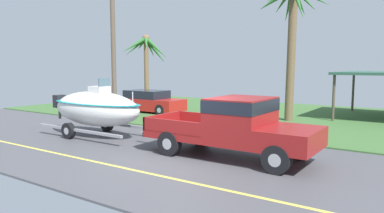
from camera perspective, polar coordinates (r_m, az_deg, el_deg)
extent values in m
cube|color=#4C4C51|center=(11.47, -0.92, -8.42)|extent=(36.00, 8.00, 0.06)
cube|color=#3D6633|center=(21.26, 16.38, -1.72)|extent=(36.00, 14.00, 0.11)
cube|color=#DBCC4C|center=(10.10, -6.90, -10.34)|extent=(34.20, 0.12, 0.01)
cube|color=maroon|center=(11.67, 5.97, -4.87)|extent=(5.52, 2.07, 0.22)
cube|color=maroon|center=(10.83, 15.32, -4.33)|extent=(1.55, 2.07, 0.38)
cube|color=maroon|center=(11.37, 7.73, -1.60)|extent=(1.66, 2.07, 1.19)
cube|color=black|center=(11.33, 7.75, 0.22)|extent=(1.68, 2.09, 0.38)
cube|color=#621111|center=(12.46, -0.54, -3.50)|extent=(2.32, 2.07, 0.04)
cube|color=maroon|center=(13.25, 1.92, -2.01)|extent=(2.32, 0.08, 0.45)
cube|color=maroon|center=(11.64, -3.34, -3.20)|extent=(2.32, 0.08, 0.45)
cube|color=maroon|center=(13.09, -4.57, -2.14)|extent=(0.08, 2.07, 0.45)
cube|color=#333338|center=(13.22, -4.90, -3.79)|extent=(0.12, 1.87, 0.16)
sphere|color=#B2B2B7|center=(13.28, -5.30, -3.53)|extent=(0.10, 0.10, 0.10)
cylinder|color=black|center=(11.82, 16.35, -6.09)|extent=(0.80, 0.28, 0.80)
cylinder|color=#9E9EA3|center=(11.82, 16.35, -6.09)|extent=(0.36, 0.29, 0.36)
cylinder|color=black|center=(10.12, 13.09, -8.10)|extent=(0.80, 0.28, 0.80)
cylinder|color=#9E9EA3|center=(10.12, 13.09, -8.10)|extent=(0.36, 0.29, 0.36)
cylinder|color=black|center=(13.35, 1.32, -4.41)|extent=(0.80, 0.28, 0.80)
cylinder|color=#9E9EA3|center=(13.35, 1.32, -4.41)|extent=(0.36, 0.29, 0.36)
cylinder|color=black|center=(11.87, -3.55, -5.79)|extent=(0.80, 0.28, 0.80)
cylinder|color=#9E9EA3|center=(11.87, -3.55, -5.79)|extent=(0.36, 0.29, 0.36)
cube|color=gray|center=(13.61, -6.76, -4.33)|extent=(0.90, 0.10, 0.08)
cube|color=gray|center=(16.25, -12.20, -2.67)|extent=(4.84, 0.12, 0.10)
cube|color=gray|center=(15.02, -17.51, -3.57)|extent=(4.84, 0.12, 0.10)
cylinder|color=black|center=(16.65, -13.20, -2.69)|extent=(0.64, 0.22, 0.64)
cylinder|color=#9E9EA3|center=(16.65, -13.20, -2.69)|extent=(0.29, 0.23, 0.29)
cylinder|color=black|center=(15.37, -18.80, -3.62)|extent=(0.64, 0.22, 0.64)
cylinder|color=#9E9EA3|center=(15.37, -18.80, -3.62)|extent=(0.29, 0.23, 0.29)
ellipsoid|color=white|center=(15.51, -14.83, -0.33)|extent=(4.61, 1.73, 1.43)
ellipsoid|color=teal|center=(15.49, -14.86, 0.59)|extent=(4.70, 1.77, 0.12)
cube|color=silver|center=(15.28, -14.33, 1.89)|extent=(0.70, 0.60, 0.65)
cube|color=slate|center=(15.03, -13.62, 3.65)|extent=(0.06, 0.56, 0.36)
cube|color=black|center=(17.39, -20.11, 0.79)|extent=(0.36, 0.44, 0.56)
cylinder|color=#4C4C51|center=(17.43, -20.06, -0.49)|extent=(0.12, 0.12, 0.79)
cylinder|color=silver|center=(13.97, -9.29, 1.29)|extent=(0.04, 0.04, 0.50)
cube|color=#B21E19|center=(22.84, -6.68, 0.40)|extent=(4.49, 1.84, 0.70)
cube|color=black|center=(22.94, -7.12, 1.92)|extent=(2.51, 1.69, 0.50)
cylinder|color=black|center=(22.56, -2.36, -0.15)|extent=(0.66, 0.22, 0.66)
cylinder|color=#9E9EA3|center=(22.56, -2.36, -0.15)|extent=(0.30, 0.23, 0.30)
cylinder|color=black|center=(21.26, -5.02, -0.57)|extent=(0.66, 0.22, 0.66)
cylinder|color=#9E9EA3|center=(21.26, -5.02, -0.57)|extent=(0.30, 0.23, 0.30)
cylinder|color=black|center=(24.49, -8.11, 0.31)|extent=(0.66, 0.22, 0.66)
cylinder|color=#9E9EA3|center=(24.49, -8.11, 0.31)|extent=(0.30, 0.23, 0.30)
cylinder|color=black|center=(23.30, -10.85, -0.05)|extent=(0.66, 0.22, 0.66)
cylinder|color=#9E9EA3|center=(23.30, -10.85, -0.05)|extent=(0.30, 0.23, 0.30)
cylinder|color=#4C4238|center=(25.24, 23.95, 2.03)|extent=(0.14, 0.14, 2.44)
cylinder|color=#4C4238|center=(20.20, 21.33, 1.18)|extent=(0.14, 0.14, 2.44)
cylinder|color=brown|center=(25.94, -7.16, 5.27)|extent=(0.32, 0.33, 4.82)
cone|color=#2D6B2D|center=(25.56, -5.65, 9.15)|extent=(1.84, 0.63, 1.61)
cone|color=#2D6B2D|center=(26.04, -5.74, 8.70)|extent=(1.39, 1.48, 1.97)
cone|color=#2D6B2D|center=(26.44, -6.56, 9.09)|extent=(0.50, 1.37, 1.51)
cone|color=#2D6B2D|center=(26.54, -7.87, 9.68)|extent=(1.42, 0.77, 1.01)
cone|color=#2D6B2D|center=(26.03, -8.81, 9.25)|extent=(1.47, 1.20, 1.42)
cone|color=#2D6B2D|center=(25.59, -9.06, 9.50)|extent=(1.05, 1.94, 1.29)
cone|color=#2D6B2D|center=(25.25, -7.19, 9.86)|extent=(1.30, 1.38, 1.02)
sphere|color=brown|center=(26.01, -7.24, 10.59)|extent=(0.51, 0.51, 0.51)
cylinder|color=brown|center=(19.63, 15.29, 7.72)|extent=(0.43, 0.69, 6.88)
cone|color=#2D6B2D|center=(20.75, 16.49, 15.49)|extent=(0.41, 2.01, 1.45)
cone|color=#2D6B2D|center=(20.57, 14.98, 15.09)|extent=(1.19, 1.56, 1.77)
cone|color=#2D6B2D|center=(20.30, 14.25, 15.82)|extent=(1.39, 0.80, 1.35)
cone|color=#2D6B2D|center=(19.26, 16.34, 15.40)|extent=(1.30, 1.39, 1.92)
cylinder|color=brown|center=(19.75, -12.23, 8.22)|extent=(0.24, 0.24, 7.16)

